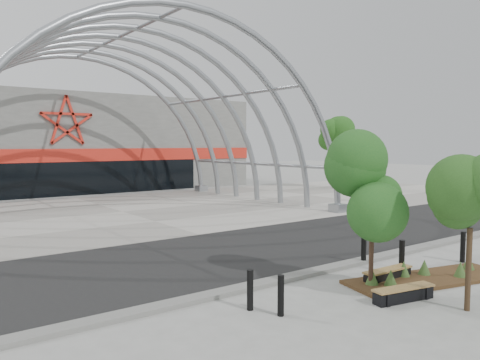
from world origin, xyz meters
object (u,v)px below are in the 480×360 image
bench_0 (403,294)px  bench_1 (388,275)px  signal_pole (360,169)px  street_tree_1 (471,194)px  bollard_2 (402,257)px  street_tree_0 (373,183)px

bench_0 → bench_1: bearing=48.9°
signal_pole → street_tree_1: 16.73m
bench_1 → bollard_2: bollard_2 is taller
street_tree_0 → bench_0: size_ratio=2.25×
street_tree_0 → bench_0: 2.99m
street_tree_1 → bench_0: 2.99m
bench_0 → bench_1: size_ratio=1.02×
street_tree_0 → signal_pole: bearing=40.4°
signal_pole → bollard_2: signal_pole is taller
signal_pole → bench_0: (-11.87, -11.10, -2.29)m
street_tree_0 → street_tree_1: 2.51m
street_tree_1 → bollard_2: size_ratio=3.67×
street_tree_0 → bench_1: street_tree_0 is taller
street_tree_1 → bollard_2: street_tree_1 is taller
signal_pole → bench_1: signal_pole is taller
street_tree_1 → bench_0: size_ratio=2.15×
street_tree_1 → bench_1: 3.71m
street_tree_0 → bollard_2: bearing=9.6°
street_tree_0 → street_tree_1: size_ratio=1.05×
signal_pole → street_tree_0: bearing=-139.6°
bench_0 → bollard_2: bollard_2 is taller
signal_pole → bench_0: bearing=-136.9°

